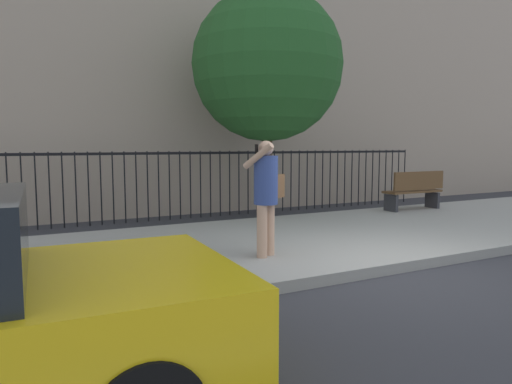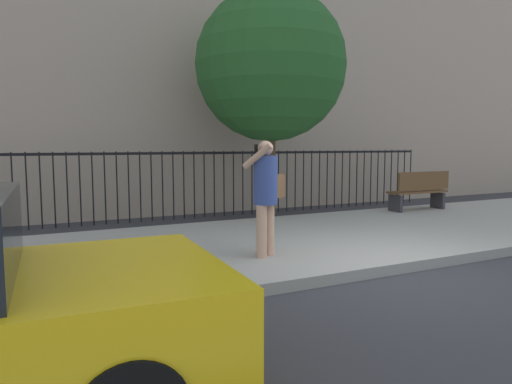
# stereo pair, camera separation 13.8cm
# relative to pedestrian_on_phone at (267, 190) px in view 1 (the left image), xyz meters

# --- Properties ---
(ground_plane) EXTENTS (60.00, 60.00, 0.00)m
(ground_plane) POSITION_rel_pedestrian_on_phone_xyz_m (1.43, -1.20, -1.11)
(ground_plane) COLOR #333338
(sidewalk) EXTENTS (28.00, 4.40, 0.15)m
(sidewalk) POSITION_rel_pedestrian_on_phone_xyz_m (1.43, 1.00, -1.03)
(sidewalk) COLOR #9E9B93
(sidewalk) RESTS_ON ground
(iron_fence) EXTENTS (12.03, 0.04, 1.60)m
(iron_fence) POSITION_rel_pedestrian_on_phone_xyz_m (1.43, 4.70, -0.09)
(iron_fence) COLOR black
(iron_fence) RESTS_ON ground
(pedestrian_on_phone) EXTENTS (0.72, 0.59, 1.65)m
(pedestrian_on_phone) POSITION_rel_pedestrian_on_phone_xyz_m (0.00, 0.00, 0.00)
(pedestrian_on_phone) COLOR tan
(pedestrian_on_phone) RESTS_ON sidewalk
(street_bench) EXTENTS (1.60, 0.45, 0.95)m
(street_bench) POSITION_rel_pedestrian_on_phone_xyz_m (5.54, 2.48, -0.46)
(street_bench) COLOR brown
(street_bench) RESTS_ON sidewalk
(street_tree_near) EXTENTS (3.29, 3.29, 5.10)m
(street_tree_near) POSITION_rel_pedestrian_on_phone_xyz_m (1.83, 3.28, 2.35)
(street_tree_near) COLOR #4C3823
(street_tree_near) RESTS_ON ground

